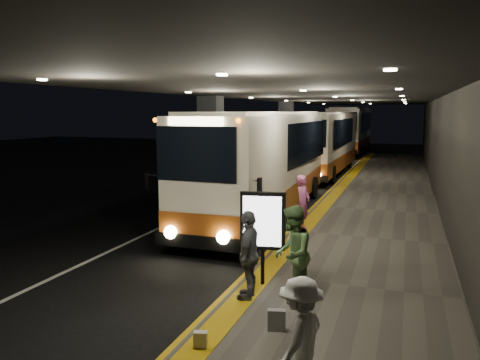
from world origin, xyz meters
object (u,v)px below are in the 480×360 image
Objects in this scene: coach_second at (324,145)px; bag_plain at (200,340)px; bag_polka at (277,320)px; passenger_waiting_green at (292,254)px; info_sign at (263,223)px; coach_third at (351,132)px; passenger_waiting_white at (300,337)px; stanchion_post at (252,259)px; passenger_waiting_grey at (249,255)px; passenger_boarding at (303,203)px; coach_main at (264,168)px.

bag_plain is (1.86, -22.24, -1.47)m from coach_second.
bag_plain is at bearing -134.99° from bag_polka.
info_sign is at bearing -133.07° from passenger_waiting_green.
passenger_waiting_white is at bearing -84.44° from coach_third.
passenger_waiting_white is 1.52× the size of stanchion_post.
coach_third is 7.24× the size of passenger_waiting_grey.
bag_plain is 0.25× the size of stanchion_post.
coach_third is at bearing 93.17° from bag_plain.
info_sign is (2.24, -35.36, -0.42)m from coach_third.
coach_main is at bearing 53.26° from passenger_boarding.
bag_polka is at bearing 45.01° from bag_plain.
coach_second is at bearing 97.57° from bag_polka.
coach_second is 11.21× the size of stanchion_post.
bag_plain is (-0.08, -2.13, -0.75)m from passenger_waiting_grey.
coach_main is 7.42m from stanchion_post.
coach_third reaches higher than bag_polka.
coach_second is 19.40m from stanchion_post.
coach_main is 5.94× the size of info_sign.
coach_third is 35.15× the size of bag_polka.
passenger_waiting_green is at bearing 68.71° from bag_plain.
stanchion_post reaches higher than bag_polka.
bag_polka is at bearing -3.33° from passenger_waiting_green.
passenger_boarding is at bearing -86.21° from coach_third.
passenger_waiting_green is 1.06× the size of passenger_waiting_grey.
passenger_waiting_green is 1.28m from stanchion_post.
passenger_waiting_green is at bearing -31.42° from stanchion_post.
info_sign reaches higher than stanchion_post.
stanchion_post is (1.73, -19.29, -1.09)m from coach_second.
passenger_waiting_grey reaches higher than stanchion_post.
coach_second is 14.61m from passenger_boarding.
bag_polka is 2.42m from info_sign.
passenger_waiting_grey is at bearing -104.12° from info_sign.
info_sign is at bearing -9.25° from stanchion_post.
passenger_waiting_white reaches higher than bag_plain.
bag_polka is (0.89, -1.16, -0.70)m from passenger_waiting_grey.
coach_main is at bearing -171.01° from passenger_waiting_grey.
coach_second is 21.50m from bag_polka.
passenger_waiting_grey is at bearing -75.87° from stanchion_post.
passenger_boarding is (2.06, -30.50, -0.92)m from coach_third.
passenger_boarding is at bearing 98.60° from bag_polka.
passenger_boarding is 8.59m from passenger_waiting_white.
bag_polka is (2.98, -9.07, -1.44)m from coach_main.
passenger_waiting_green is at bearing 96.97° from passenger_waiting_grey.
bag_plain is at bearing -27.33° from passenger_waiting_green.
passenger_waiting_green is at bearing -47.86° from info_sign.
coach_main reaches higher than passenger_waiting_grey.
bag_polka is (1.03, -6.79, -0.68)m from passenger_boarding.
passenger_waiting_green is 1.81× the size of stanchion_post.
bag_polka is at bearing -158.65° from passenger_boarding.
passenger_boarding reaches higher than passenger_waiting_white.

